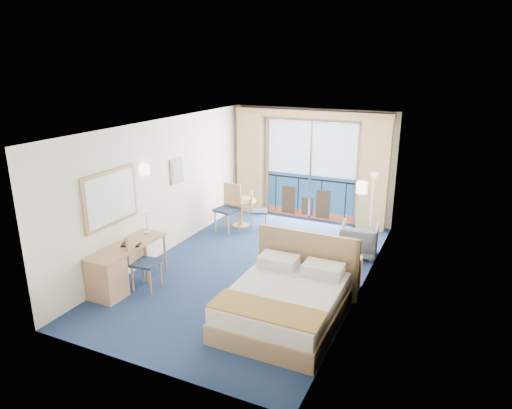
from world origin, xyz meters
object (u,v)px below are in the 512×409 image
at_px(floor_lamp, 373,189).
at_px(desk_chair, 141,258).
at_px(armchair, 359,240).
at_px(table_chair_a, 256,208).
at_px(round_table, 241,206).
at_px(bed, 286,302).
at_px(desk, 112,272).
at_px(nightstand, 347,273).
at_px(table_chair_b, 229,205).

distance_m(floor_lamp, desk_chair, 5.09).
distance_m(armchair, table_chair_a, 2.60).
bearing_deg(round_table, armchair, -10.40).
relative_size(floor_lamp, round_table, 2.04).
xyz_separation_m(desk_chair, table_chair_a, (0.54, 3.49, -0.06)).
height_order(bed, desk, bed).
xyz_separation_m(nightstand, armchair, (-0.13, 1.47, 0.05)).
bearing_deg(round_table, bed, -54.04).
distance_m(nightstand, round_table, 3.66).
xyz_separation_m(table_chair_a, table_chair_b, (-0.50, -0.38, 0.12)).
bearing_deg(desk, desk_chair, 55.26).
distance_m(bed, armchair, 2.90).
distance_m(bed, desk_chair, 2.63).
height_order(nightstand, floor_lamp, floor_lamp).
xyz_separation_m(nightstand, table_chair_a, (-2.66, 2.02, 0.21)).
bearing_deg(nightstand, bed, -112.59).
bearing_deg(desk, bed, 9.49).
relative_size(bed, desk, 1.32).
bearing_deg(nightstand, round_table, 146.61).
relative_size(floor_lamp, table_chair_a, 1.67).
distance_m(armchair, desk_chair, 4.26).
bearing_deg(bed, desk, -170.51).
xyz_separation_m(nightstand, desk, (-3.49, -1.88, 0.12)).
distance_m(bed, table_chair_b, 4.00).
relative_size(desk, desk_chair, 1.59).
bearing_deg(armchair, nightstand, 87.79).
distance_m(armchair, floor_lamp, 1.33).
relative_size(armchair, desk_chair, 0.74).
relative_size(desk_chair, table_chair_b, 0.90).
relative_size(nightstand, table_chair_a, 0.64).
xyz_separation_m(armchair, table_chair_a, (-2.53, 0.55, 0.16)).
distance_m(round_table, table_chair_b, 0.40).
height_order(desk, table_chair_b, table_chair_b).
distance_m(round_table, table_chair_a, 0.39).
xyz_separation_m(floor_lamp, table_chair_a, (-2.54, -0.53, -0.62)).
height_order(bed, round_table, bed).
bearing_deg(table_chair_a, table_chair_b, 103.21).
bearing_deg(desk_chair, nightstand, -71.62).
bearing_deg(round_table, table_chair_a, 1.52).
xyz_separation_m(bed, table_chair_a, (-2.08, 3.42, 0.19)).
distance_m(desk, table_chair_b, 3.54).
bearing_deg(nightstand, floor_lamp, 92.68).
xyz_separation_m(bed, armchair, (0.45, 2.87, 0.03)).
xyz_separation_m(desk, table_chair_a, (0.83, 3.90, 0.09)).
distance_m(desk, desk_chair, 0.53).
bearing_deg(desk, table_chair_b, 84.68).
height_order(bed, nightstand, bed).
relative_size(nightstand, desk, 0.36).
height_order(armchair, table_chair_a, table_chair_a).
bearing_deg(table_chair_b, desk_chair, -80.97).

